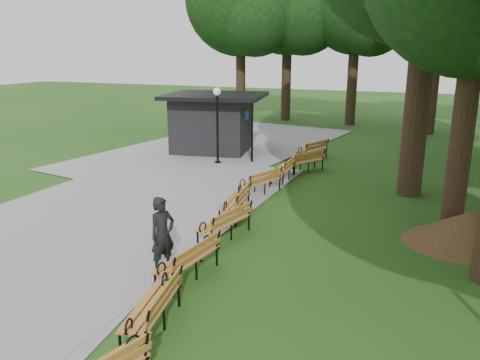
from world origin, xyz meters
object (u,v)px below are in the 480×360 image
at_px(lamp_post, 217,110).
at_px(bench_4, 224,222).
at_px(dirt_mound, 468,229).
at_px(bench_3, 187,259).
at_px(bench_8, 305,161).
at_px(bench_9, 312,150).
at_px(kiosk, 212,123).
at_px(bench_7, 283,169).
at_px(person, 162,235).
at_px(bench_5, 235,201).
at_px(bench_2, 151,307).
at_px(bench_6, 260,182).

relative_size(lamp_post, bench_4, 1.70).
relative_size(dirt_mound, bench_3, 1.37).
bearing_deg(lamp_post, dirt_mound, -31.04).
distance_m(bench_8, bench_9, 2.30).
distance_m(kiosk, bench_9, 4.95).
bearing_deg(bench_7, person, -2.57).
relative_size(person, kiosk, 0.39).
bearing_deg(bench_4, bench_7, -164.81).
xyz_separation_m(bench_3, bench_8, (0.02, 9.90, 0.00)).
bearing_deg(bench_5, bench_4, 6.69).
height_order(bench_2, bench_5, same).
relative_size(person, bench_5, 0.90).
relative_size(dirt_mound, bench_9, 1.37).
height_order(lamp_post, bench_3, lamp_post).
bearing_deg(bench_9, person, 19.06).
relative_size(bench_6, bench_7, 1.00).
height_order(kiosk, lamp_post, lamp_post).
relative_size(lamp_post, bench_7, 1.70).
bearing_deg(bench_9, dirt_mound, 57.41).
bearing_deg(bench_4, bench_9, -166.69).
distance_m(bench_4, bench_7, 6.06).
bearing_deg(dirt_mound, bench_7, 145.33).
height_order(bench_2, bench_4, same).
relative_size(bench_2, bench_9, 1.00).
xyz_separation_m(person, bench_7, (0.24, 8.31, -0.42)).
bearing_deg(person, bench_8, 18.39).
distance_m(person, bench_6, 6.30).
bearing_deg(bench_6, dirt_mound, 91.32).
distance_m(bench_3, bench_5, 4.14).
bearing_deg(bench_8, bench_9, -143.52).
bearing_deg(bench_2, dirt_mound, 128.61).
distance_m(lamp_post, bench_5, 6.86).
height_order(person, bench_7, person).
bearing_deg(bench_3, dirt_mound, 134.18).
distance_m(person, dirt_mound, 7.54).
bearing_deg(bench_7, bench_6, -7.10).
relative_size(bench_3, bench_4, 1.00).
bearing_deg(lamp_post, bench_7, -23.76).
xyz_separation_m(bench_2, bench_7, (-0.74, 10.36, 0.00)).
bearing_deg(bench_7, bench_8, 163.49).
bearing_deg(bench_8, dirt_mound, 75.05).
xyz_separation_m(person, kiosk, (-4.44, 12.04, 0.52)).
bearing_deg(bench_3, bench_8, -172.52).
relative_size(person, bench_3, 0.90).
xyz_separation_m(bench_3, bench_4, (-0.17, 2.34, 0.00)).
distance_m(kiosk, bench_4, 10.99).
relative_size(person, bench_6, 0.90).
bearing_deg(person, bench_6, 22.05).
relative_size(bench_4, bench_6, 1.00).
xyz_separation_m(lamp_post, bench_9, (3.55, 2.31, -1.87)).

